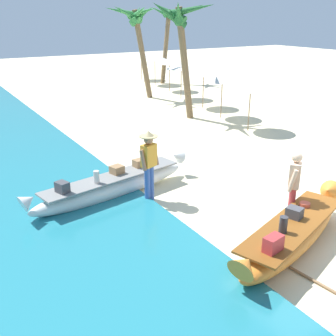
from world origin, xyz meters
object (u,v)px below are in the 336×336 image
(palm_tree_leaning_seaward, at_px, (181,24))
(palm_tree_mid_cluster, at_px, (136,21))
(boat_orange_foreground, at_px, (292,234))
(person_vendor_hatted, at_px, (149,161))
(palm_tree_tall_inland, at_px, (169,21))
(person_tourist_customer, at_px, (294,184))
(boat_white_midground, at_px, (113,186))

(palm_tree_leaning_seaward, xyz_separation_m, palm_tree_mid_cluster, (0.57, 5.05, 0.03))
(boat_orange_foreground, xyz_separation_m, person_vendor_hatted, (-1.29, 3.33, 0.71))
(palm_tree_tall_inland, height_order, palm_tree_leaning_seaward, palm_tree_tall_inland)
(person_vendor_hatted, height_order, person_tourist_customer, person_vendor_hatted)
(person_vendor_hatted, bearing_deg, palm_tree_tall_inland, 57.09)
(boat_orange_foreground, relative_size, palm_tree_leaning_seaward, 0.84)
(boat_white_midground, distance_m, person_vendor_hatted, 1.17)
(person_vendor_hatted, relative_size, palm_tree_tall_inland, 0.36)
(palm_tree_tall_inland, bearing_deg, boat_orange_foreground, -114.82)
(boat_orange_foreground, relative_size, boat_white_midground, 0.87)
(palm_tree_tall_inland, bearing_deg, boat_white_midground, -125.79)
(palm_tree_mid_cluster, bearing_deg, person_tourist_customer, -104.28)
(person_vendor_hatted, bearing_deg, palm_tree_leaning_seaward, 51.95)
(person_vendor_hatted, distance_m, person_tourist_customer, 3.30)
(person_vendor_hatted, xyz_separation_m, person_tourist_customer, (2.04, -2.59, -0.10))
(boat_white_midground, distance_m, palm_tree_tall_inland, 18.48)
(person_vendor_hatted, distance_m, palm_tree_mid_cluster, 13.17)
(boat_white_midground, distance_m, palm_tree_mid_cluster, 13.11)
(palm_tree_mid_cluster, bearing_deg, palm_tree_leaning_seaward, -96.39)
(person_vendor_hatted, xyz_separation_m, palm_tree_tall_inland, (9.93, 15.35, 2.86))
(boat_white_midground, bearing_deg, palm_tree_mid_cluster, 59.92)
(boat_white_midground, relative_size, palm_tree_mid_cluster, 0.97)
(boat_white_midground, distance_m, palm_tree_leaning_seaward, 8.96)
(person_tourist_customer, bearing_deg, boat_orange_foreground, -135.47)
(boat_orange_foreground, relative_size, person_tourist_customer, 2.49)
(boat_orange_foreground, height_order, person_tourist_customer, person_tourist_customer)
(boat_orange_foreground, distance_m, person_vendor_hatted, 3.64)
(palm_tree_tall_inland, xyz_separation_m, palm_tree_leaning_seaward, (-4.86, -8.87, 0.03))
(boat_orange_foreground, height_order, palm_tree_tall_inland, palm_tree_tall_inland)
(person_tourist_customer, height_order, palm_tree_mid_cluster, palm_tree_mid_cluster)
(person_tourist_customer, bearing_deg, person_vendor_hatted, 128.25)
(boat_orange_foreground, bearing_deg, person_tourist_customer, 44.53)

